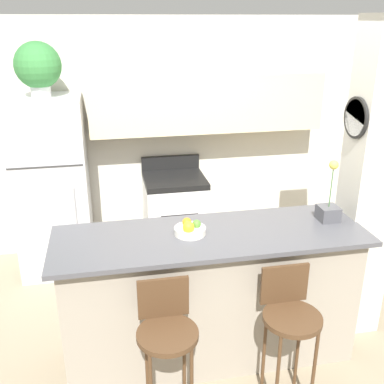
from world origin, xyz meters
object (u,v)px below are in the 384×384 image
bar_stool_left (167,333)px  bar_stool_right (290,317)px  trash_bin (115,255)px  refrigerator (52,187)px  orchid_vase (329,207)px  potted_plant_on_fridge (38,66)px  stove_range (175,215)px  fruit_bowl (190,229)px

bar_stool_left → bar_stool_right: bearing=0.0°
bar_stool_right → trash_bin: bearing=119.4°
bar_stool_left → bar_stool_right: (0.82, 0.00, 0.00)m
refrigerator → orchid_vase: size_ratio=3.79×
potted_plant_on_fridge → orchid_vase: 2.87m
stove_range → orchid_vase: bearing=-60.6°
orchid_vase → bar_stool_left: bearing=-156.2°
refrigerator → stove_range: refrigerator is taller
stove_range → trash_bin: (-0.69, -0.30, -0.27)m
refrigerator → fruit_bowl: 1.98m
trash_bin → refrigerator: bearing=156.9°
stove_range → fruit_bowl: fruit_bowl is taller
potted_plant_on_fridge → trash_bin: (0.58, -0.25, -1.91)m
orchid_vase → fruit_bowl: 1.09m
orchid_vase → fruit_bowl: size_ratio=2.11×
bar_stool_right → potted_plant_on_fridge: bearing=127.4°
stove_range → fruit_bowl: (-0.16, -1.68, 0.64)m
bar_stool_right → potted_plant_on_fridge: potted_plant_on_fridge is taller
refrigerator → bar_stool_right: bearing=-52.6°
refrigerator → fruit_bowl: refrigerator is taller
refrigerator → trash_bin: size_ratio=4.79×
potted_plant_on_fridge → bar_stool_left: bearing=-68.7°
bar_stool_left → trash_bin: bearing=98.1°
bar_stool_left → bar_stool_right: size_ratio=1.00×
refrigerator → stove_range: 1.35m
trash_bin → potted_plant_on_fridge: bearing=156.9°
refrigerator → orchid_vase: (2.20, -1.59, 0.26)m
bar_stool_left → potted_plant_on_fridge: (-0.85, 2.19, 1.43)m
potted_plant_on_fridge → orchid_vase: bearing=-36.0°
stove_range → trash_bin: 0.80m
bar_stool_right → fruit_bowl: 0.90m
bar_stool_right → orchid_vase: bearing=48.5°
refrigerator → orchid_vase: refrigerator is taller
fruit_bowl → trash_bin: bearing=111.1°
bar_stool_right → orchid_vase: 0.93m
potted_plant_on_fridge → trash_bin: size_ratio=1.34×
stove_range → trash_bin: stove_range is taller
refrigerator → potted_plant_on_fridge: (-0.00, 0.00, 1.19)m
fruit_bowl → bar_stool_left: bearing=-114.8°
fruit_bowl → trash_bin: 1.74m
bar_stool_right → fruit_bowl: fruit_bowl is taller
potted_plant_on_fridge → trash_bin: 2.01m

